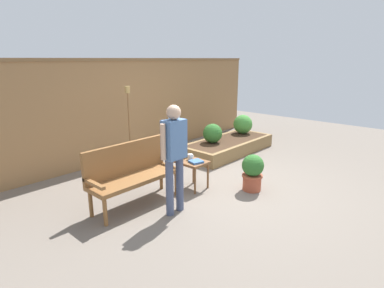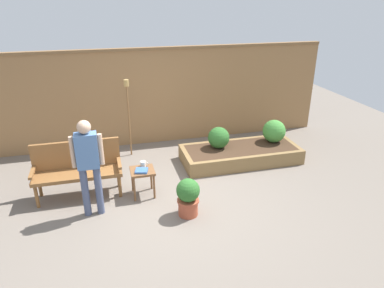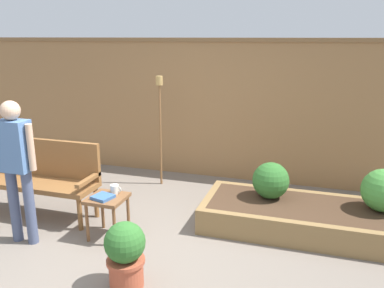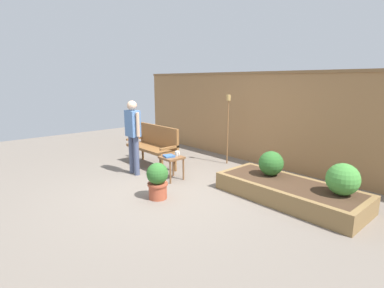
{
  "view_description": "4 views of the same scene",
  "coord_description": "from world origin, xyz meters",
  "px_view_note": "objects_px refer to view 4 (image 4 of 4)",
  "views": [
    {
      "loc": [
        -4.04,
        -2.99,
        2.15
      ],
      "look_at": [
        0.27,
        0.93,
        0.54
      ],
      "focal_mm": 28.95,
      "sensor_mm": 36.0,
      "label": 1
    },
    {
      "loc": [
        -0.89,
        -4.98,
        3.21
      ],
      "look_at": [
        0.55,
        0.5,
        0.76
      ],
      "focal_mm": 32.76,
      "sensor_mm": 36.0,
      "label": 2
    },
    {
      "loc": [
        1.71,
        -3.26,
        2.18
      ],
      "look_at": [
        0.36,
        1.08,
        0.93
      ],
      "focal_mm": 36.82,
      "sensor_mm": 36.0,
      "label": 3
    },
    {
      "loc": [
        4.13,
        -3.18,
        1.98
      ],
      "look_at": [
        -0.17,
        0.65,
        0.72
      ],
      "focal_mm": 27.6,
      "sensor_mm": 36.0,
      "label": 4
    }
  ],
  "objects_px": {
    "cup_on_table": "(177,153)",
    "shrub_far_corner": "(343,179)",
    "garden_bench": "(155,143)",
    "potted_boxwood": "(158,180)",
    "side_table": "(172,161)",
    "book_on_table": "(169,156)",
    "shrub_near_bench": "(271,163)",
    "person_by_bench": "(133,131)",
    "tiki_torch": "(228,117)"
  },
  "relations": [
    {
      "from": "cup_on_table",
      "to": "shrub_far_corner",
      "type": "bearing_deg",
      "value": 16.03
    },
    {
      "from": "garden_bench",
      "to": "cup_on_table",
      "type": "bearing_deg",
      "value": -10.43
    },
    {
      "from": "cup_on_table",
      "to": "potted_boxwood",
      "type": "distance_m",
      "value": 1.07
    },
    {
      "from": "side_table",
      "to": "book_on_table",
      "type": "bearing_deg",
      "value": -107.49
    },
    {
      "from": "cup_on_table",
      "to": "shrub_near_bench",
      "type": "bearing_deg",
      "value": 26.72
    },
    {
      "from": "shrub_far_corner",
      "to": "shrub_near_bench",
      "type": "bearing_deg",
      "value": 180.0
    },
    {
      "from": "shrub_near_bench",
      "to": "person_by_bench",
      "type": "height_order",
      "value": "person_by_bench"
    },
    {
      "from": "person_by_bench",
      "to": "shrub_near_bench",
      "type": "bearing_deg",
      "value": 27.68
    },
    {
      "from": "garden_bench",
      "to": "person_by_bench",
      "type": "xyz_separation_m",
      "value": [
        0.23,
        -0.69,
        0.39
      ]
    },
    {
      "from": "potted_boxwood",
      "to": "shrub_near_bench",
      "type": "distance_m",
      "value": 2.03
    },
    {
      "from": "garden_bench",
      "to": "shrub_near_bench",
      "type": "distance_m",
      "value": 2.79
    },
    {
      "from": "shrub_far_corner",
      "to": "person_by_bench",
      "type": "relative_size",
      "value": 0.31
    },
    {
      "from": "cup_on_table",
      "to": "potted_boxwood",
      "type": "bearing_deg",
      "value": -57.49
    },
    {
      "from": "cup_on_table",
      "to": "side_table",
      "type": "bearing_deg",
      "value": -106.8
    },
    {
      "from": "tiki_torch",
      "to": "cup_on_table",
      "type": "bearing_deg",
      "value": -87.23
    },
    {
      "from": "garden_bench",
      "to": "person_by_bench",
      "type": "bearing_deg",
      "value": -71.61
    },
    {
      "from": "side_table",
      "to": "shrub_far_corner",
      "type": "xyz_separation_m",
      "value": [
        2.9,
        0.94,
        0.14
      ]
    },
    {
      "from": "cup_on_table",
      "to": "potted_boxwood",
      "type": "height_order",
      "value": "potted_boxwood"
    },
    {
      "from": "person_by_bench",
      "to": "book_on_table",
      "type": "bearing_deg",
      "value": 21.15
    },
    {
      "from": "book_on_table",
      "to": "shrub_far_corner",
      "type": "bearing_deg",
      "value": 33.64
    },
    {
      "from": "cup_on_table",
      "to": "shrub_far_corner",
      "type": "distance_m",
      "value": 2.98
    },
    {
      "from": "potted_boxwood",
      "to": "person_by_bench",
      "type": "height_order",
      "value": "person_by_bench"
    },
    {
      "from": "side_table",
      "to": "tiki_torch",
      "type": "relative_size",
      "value": 0.29
    },
    {
      "from": "side_table",
      "to": "shrub_near_bench",
      "type": "distance_m",
      "value": 1.92
    },
    {
      "from": "book_on_table",
      "to": "shrub_near_bench",
      "type": "distance_m",
      "value": 1.96
    },
    {
      "from": "potted_boxwood",
      "to": "cup_on_table",
      "type": "bearing_deg",
      "value": 122.51
    },
    {
      "from": "cup_on_table",
      "to": "shrub_far_corner",
      "type": "height_order",
      "value": "shrub_far_corner"
    },
    {
      "from": "shrub_near_bench",
      "to": "cup_on_table",
      "type": "bearing_deg",
      "value": -153.28
    },
    {
      "from": "side_table",
      "to": "shrub_far_corner",
      "type": "relative_size",
      "value": 1.0
    },
    {
      "from": "side_table",
      "to": "person_by_bench",
      "type": "height_order",
      "value": "person_by_bench"
    },
    {
      "from": "side_table",
      "to": "shrub_near_bench",
      "type": "relative_size",
      "value": 1.1
    },
    {
      "from": "side_table",
      "to": "potted_boxwood",
      "type": "distance_m",
      "value": 0.98
    },
    {
      "from": "shrub_near_bench",
      "to": "side_table",
      "type": "bearing_deg",
      "value": -150.62
    },
    {
      "from": "shrub_near_bench",
      "to": "person_by_bench",
      "type": "xyz_separation_m",
      "value": [
        -2.49,
        -1.31,
        0.41
      ]
    },
    {
      "from": "cup_on_table",
      "to": "person_by_bench",
      "type": "distance_m",
      "value": 1.07
    },
    {
      "from": "garden_bench",
      "to": "potted_boxwood",
      "type": "distance_m",
      "value": 1.99
    },
    {
      "from": "side_table",
      "to": "shrub_far_corner",
      "type": "bearing_deg",
      "value": 17.98
    },
    {
      "from": "garden_bench",
      "to": "tiki_torch",
      "type": "distance_m",
      "value": 1.81
    },
    {
      "from": "shrub_near_bench",
      "to": "tiki_torch",
      "type": "xyz_separation_m",
      "value": [
        -1.71,
        0.76,
        0.61
      ]
    },
    {
      "from": "potted_boxwood",
      "to": "shrub_near_bench",
      "type": "bearing_deg",
      "value": 57.98
    },
    {
      "from": "cup_on_table",
      "to": "shrub_far_corner",
      "type": "relative_size",
      "value": 0.28
    },
    {
      "from": "book_on_table",
      "to": "potted_boxwood",
      "type": "xyz_separation_m",
      "value": [
        0.62,
        -0.71,
        -0.16
      ]
    },
    {
      "from": "side_table",
      "to": "shrub_near_bench",
      "type": "bearing_deg",
      "value": 29.38
    },
    {
      "from": "person_by_bench",
      "to": "potted_boxwood",
      "type": "bearing_deg",
      "value": -15.77
    },
    {
      "from": "side_table",
      "to": "book_on_table",
      "type": "relative_size",
      "value": 2.38
    },
    {
      "from": "cup_on_table",
      "to": "tiki_torch",
      "type": "xyz_separation_m",
      "value": [
        -0.08,
        1.59,
        0.6
      ]
    },
    {
      "from": "book_on_table",
      "to": "tiki_torch",
      "type": "bearing_deg",
      "value": 105.55
    },
    {
      "from": "potted_boxwood",
      "to": "tiki_torch",
      "type": "distance_m",
      "value": 2.68
    },
    {
      "from": "potted_boxwood",
      "to": "shrub_near_bench",
      "type": "relative_size",
      "value": 1.42
    },
    {
      "from": "garden_bench",
      "to": "cup_on_table",
      "type": "relative_size",
      "value": 10.8
    }
  ]
}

